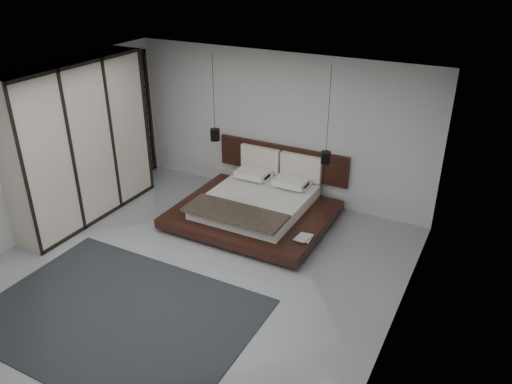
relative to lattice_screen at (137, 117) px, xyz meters
The scene contains 14 objects.
floor 4.05m from the lattice_screen, 39.71° to the right, with size 6.00×6.00×0.00m, color gray.
ceiling 4.12m from the lattice_screen, 39.71° to the right, with size 6.00×6.00×0.00m, color white.
wall_back 3.00m from the lattice_screen, 10.56° to the left, with size 6.00×6.00×0.00m, color beige.
wall_front 6.20m from the lattice_screen, 61.57° to the right, with size 6.00×6.00×0.00m, color beige.
wall_left 2.45m from the lattice_screen, 91.17° to the right, with size 6.00×6.00×0.00m, color beige.
wall_right 6.44m from the lattice_screen, 22.38° to the right, with size 6.00×6.00×0.00m, color beige.
lattice_screen is the anchor object (origin of this frame).
bed 3.28m from the lattice_screen, ahead, with size 2.67×2.35×1.06m.
book_lower 4.45m from the lattice_screen, 15.78° to the right, with size 0.21×0.28×0.03m, color #99724C.
book_upper 4.43m from the lattice_screen, 16.21° to the right, with size 0.20×0.27×0.02m, color #99724C.
pendant_left 1.98m from the lattice_screen, ahead, with size 0.18×0.18×1.62m.
pendant_right 4.17m from the lattice_screen, ahead, with size 0.17×0.17×1.65m.
wardrobe 1.84m from the lattice_screen, 82.11° to the right, with size 0.67×2.85×2.80m.
rug 4.79m from the lattice_screen, 54.89° to the right, with size 3.60×2.57×0.02m, color black.
Camera 1 is at (3.80, -5.12, 4.45)m, focal length 35.00 mm.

